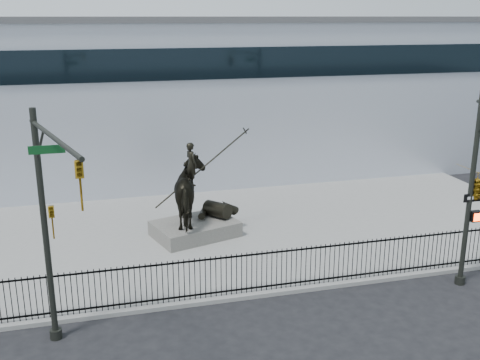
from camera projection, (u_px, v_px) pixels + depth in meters
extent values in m
plane|color=black|center=(278.00, 311.00, 18.47)|extent=(120.00, 120.00, 0.00)
cube|color=gray|center=(228.00, 233.00, 24.94)|extent=(30.00, 12.00, 0.15)
cube|color=#B6BBC6|center=(180.00, 95.00, 35.75)|extent=(44.00, 14.00, 9.00)
cube|color=black|center=(267.00, 286.00, 19.54)|extent=(22.00, 0.05, 0.05)
cube|color=black|center=(268.00, 253.00, 19.19)|extent=(22.00, 0.05, 0.05)
cube|color=black|center=(267.00, 270.00, 19.37)|extent=(22.00, 0.03, 1.50)
cube|color=#4F4C48|center=(195.00, 229.00, 24.32)|extent=(3.95, 3.24, 0.64)
imported|color=black|center=(194.00, 192.00, 23.85)|extent=(2.99, 3.25, 2.72)
imported|color=black|center=(191.00, 164.00, 23.44)|extent=(0.62, 0.77, 1.84)
cylinder|color=black|center=(202.00, 169.00, 23.77)|extent=(4.21, 1.33, 2.77)
cylinder|color=black|center=(56.00, 334.00, 16.89)|extent=(0.36, 0.36, 0.30)
cylinder|color=black|center=(45.00, 230.00, 15.95)|extent=(0.18, 0.18, 7.00)
cylinder|color=black|center=(53.00, 137.00, 13.25)|extent=(1.47, 4.84, 0.12)
imported|color=#AC7C13|center=(81.00, 186.00, 11.60)|extent=(0.18, 0.22, 1.10)
imported|color=#AC7C13|center=(52.00, 223.00, 15.94)|extent=(0.16, 0.20, 1.00)
cube|color=#0C3F19|center=(47.00, 150.00, 14.19)|extent=(0.90, 0.03, 0.22)
cylinder|color=black|center=(460.00, 280.00, 20.33)|extent=(0.36, 0.36, 0.30)
cylinder|color=black|center=(471.00, 192.00, 19.39)|extent=(0.18, 0.18, 7.00)
imported|color=#AC7C13|center=(477.00, 186.00, 19.38)|extent=(0.53, 2.48, 1.00)
cube|color=black|center=(475.00, 216.00, 19.66)|extent=(0.38, 0.22, 0.38)
cube|color=#FF2D05|center=(478.00, 217.00, 19.55)|extent=(0.28, 0.02, 0.28)
cube|color=black|center=(476.00, 197.00, 19.45)|extent=(0.95, 0.03, 0.30)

